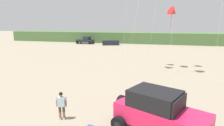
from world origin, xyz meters
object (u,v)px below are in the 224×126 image
Objects in this scene: distant_pickup at (86,40)px; kite_yellow_diamond at (173,12)px; distant_sedan at (111,43)px; person_watching at (61,104)px; jeep at (159,112)px.

kite_yellow_diamond reaches higher than distant_pickup.
distant_pickup is at bearing 149.01° from distant_sedan.
person_watching is 38.10m from distant_sedan.
distant_pickup reaches higher than distant_sedan.
distant_sedan is at bearing 108.67° from jeep.
person_watching is 17.23m from kite_yellow_diamond.
jeep is 0.67× the size of kite_yellow_diamond.
kite_yellow_diamond reaches higher than person_watching.
kite_yellow_diamond is at bearing 66.79° from person_watching.
distant_pickup is at bearing 117.26° from jeep.
jeep is 16.09m from kite_yellow_diamond.
kite_yellow_diamond is (6.40, 14.93, 5.75)m from person_watching.
distant_pickup is at bearing 110.73° from person_watching.
distant_sedan is at bearing 101.05° from person_watching.
distant_sedan is (-12.69, 37.56, -0.60)m from jeep.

